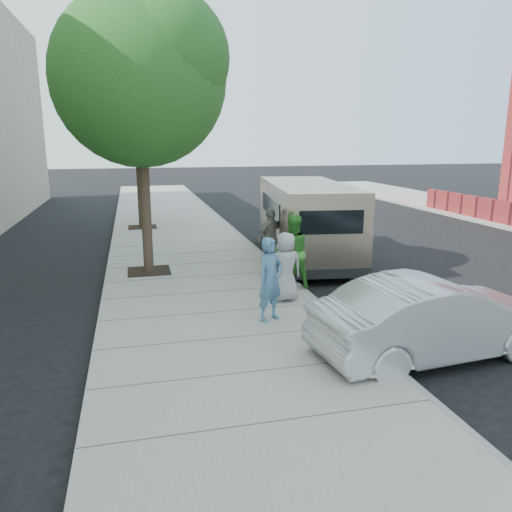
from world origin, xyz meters
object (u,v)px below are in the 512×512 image
(person_green_shirt, at_px, (292,252))
(van, at_px, (306,220))
(parking_meter, at_px, (287,258))
(person_gray_shirt, at_px, (286,267))
(tree_far, at_px, (138,113))
(person_striped_polo, at_px, (271,238))
(tree_near, at_px, (141,72))
(person_officer, at_px, (270,279))
(sedan, at_px, (434,318))

(person_green_shirt, bearing_deg, van, -121.59)
(parking_meter, xyz_separation_m, person_gray_shirt, (-0.11, -0.25, -0.16))
(tree_far, bearing_deg, person_gray_shirt, -75.03)
(tree_far, xyz_separation_m, person_striped_polo, (3.45, -8.05, -3.85))
(tree_near, distance_m, van, 6.59)
(tree_near, xyz_separation_m, parking_meter, (3.08, -3.23, -4.43))
(parking_meter, relative_size, person_striped_polo, 0.76)
(tree_far, distance_m, parking_meter, 11.87)
(person_officer, relative_size, person_gray_shirt, 1.08)
(parking_meter, xyz_separation_m, van, (1.91, 4.08, 0.20))
(van, distance_m, person_striped_polo, 2.03)
(person_gray_shirt, bearing_deg, person_green_shirt, -122.79)
(person_green_shirt, relative_size, person_gray_shirt, 1.16)
(person_gray_shirt, xyz_separation_m, person_striped_polo, (0.49, 3.04, 0.07))
(tree_far, relative_size, parking_meter, 4.87)
(sedan, distance_m, person_gray_shirt, 3.75)
(tree_near, relative_size, person_green_shirt, 4.00)
(sedan, height_order, person_gray_shirt, person_gray_shirt)
(parking_meter, bearing_deg, tree_near, 110.14)
(person_green_shirt, height_order, person_striped_polo, person_green_shirt)
(person_green_shirt, bearing_deg, sedan, 99.90)
(parking_meter, distance_m, person_green_shirt, 0.75)
(person_officer, distance_m, person_striped_polo, 4.36)
(tree_near, distance_m, tree_far, 7.63)
(van, relative_size, person_gray_shirt, 4.28)
(person_officer, bearing_deg, person_gray_shirt, 29.15)
(van, height_order, person_striped_polo, van)
(parking_meter, xyz_separation_m, person_officer, (-0.80, -1.41, -0.09))
(tree_far, relative_size, person_green_shirt, 3.45)
(parking_meter, height_order, van, van)
(person_green_shirt, bearing_deg, person_officer, 54.16)
(tree_near, bearing_deg, parking_meter, -46.41)
(sedan, relative_size, person_gray_shirt, 2.75)
(person_green_shirt, relative_size, person_striped_polo, 1.07)
(tree_near, bearing_deg, van, 9.68)
(parking_meter, distance_m, person_striped_polo, 2.81)
(sedan, relative_size, person_officer, 2.55)
(van, distance_m, person_green_shirt, 3.77)
(tree_far, relative_size, person_officer, 3.71)
(person_officer, xyz_separation_m, person_green_shirt, (1.15, 2.08, 0.07))
(person_green_shirt, bearing_deg, person_gray_shirt, 56.78)
(van, xyz_separation_m, person_officer, (-2.71, -5.49, -0.29))
(parking_meter, relative_size, person_green_shirt, 0.71)
(tree_near, xyz_separation_m, person_striped_polo, (3.45, -0.45, -4.52))
(tree_far, relative_size, sedan, 1.46)
(tree_far, relative_size, person_gray_shirt, 4.01)
(van, relative_size, person_green_shirt, 3.68)
(person_gray_shirt, bearing_deg, person_officer, 52.60)
(parking_meter, bearing_deg, person_green_shirt, 39.36)
(person_green_shirt, bearing_deg, person_striped_polo, -97.94)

